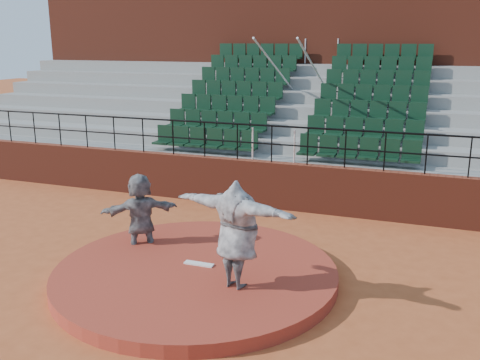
% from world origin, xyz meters
% --- Properties ---
extents(ground, '(90.00, 90.00, 0.00)m').
position_xyz_m(ground, '(0.00, 0.00, 0.00)').
color(ground, '#B05127').
rests_on(ground, ground).
extents(pitchers_mound, '(5.50, 5.50, 0.25)m').
position_xyz_m(pitchers_mound, '(0.00, 0.00, 0.12)').
color(pitchers_mound, '#9E3423').
rests_on(pitchers_mound, ground).
extents(pitching_rubber, '(0.60, 0.15, 0.03)m').
position_xyz_m(pitching_rubber, '(0.00, 0.15, 0.27)').
color(pitching_rubber, white).
rests_on(pitching_rubber, pitchers_mound).
extents(boundary_wall, '(24.00, 0.30, 1.30)m').
position_xyz_m(boundary_wall, '(0.00, 5.00, 0.65)').
color(boundary_wall, maroon).
rests_on(boundary_wall, ground).
extents(wall_railing, '(24.04, 0.05, 1.03)m').
position_xyz_m(wall_railing, '(0.00, 5.00, 2.03)').
color(wall_railing, black).
rests_on(wall_railing, boundary_wall).
extents(seating_deck, '(24.00, 5.97, 4.63)m').
position_xyz_m(seating_deck, '(0.00, 8.65, 1.44)').
color(seating_deck, gray).
rests_on(seating_deck, ground).
extents(press_box_facade, '(24.00, 3.00, 7.10)m').
position_xyz_m(press_box_facade, '(0.00, 12.60, 3.55)').
color(press_box_facade, maroon).
rests_on(press_box_facade, ground).
extents(pitcher, '(2.51, 1.21, 1.97)m').
position_xyz_m(pitcher, '(1.04, -0.47, 1.24)').
color(pitcher, black).
rests_on(pitcher, pitchers_mound).
extents(fielder, '(1.64, 1.46, 1.80)m').
position_xyz_m(fielder, '(-1.68, 0.82, 0.90)').
color(fielder, black).
rests_on(fielder, ground).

